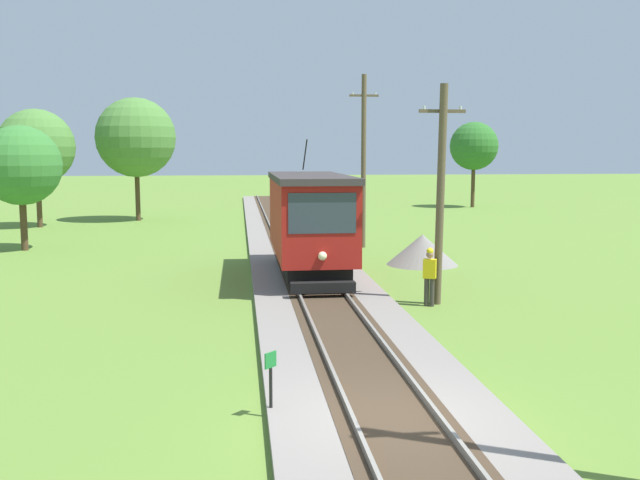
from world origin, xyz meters
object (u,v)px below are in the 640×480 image
at_px(utility_pole_near_tram, 441,193).
at_px(trackside_signal_marker, 271,381).
at_px(red_tram, 309,220).
at_px(tree_right_near, 474,146).
at_px(tree_left_far, 136,138).
at_px(tree_right_far, 21,166).
at_px(track_worker, 430,274).
at_px(utility_pole_mid, 364,160).
at_px(tree_left_near, 36,147).
at_px(gravel_pile, 422,250).

distance_m(utility_pole_near_tram, trackside_signal_marker, 10.51).
distance_m(red_tram, utility_pole_near_tram, 6.06).
bearing_deg(red_tram, tree_right_near, 61.84).
height_order(tree_left_far, tree_right_far, tree_left_far).
height_order(utility_pole_near_tram, tree_right_far, utility_pole_near_tram).
xyz_separation_m(tree_right_near, tree_right_far, (-29.70, -22.81, -1.10)).
bearing_deg(trackside_signal_marker, track_worker, 58.41).
height_order(utility_pole_mid, trackside_signal_marker, utility_pole_mid).
distance_m(tree_left_near, tree_left_far, 6.58).
xyz_separation_m(trackside_signal_marker, tree_right_far, (-10.62, 22.41, 3.33)).
bearing_deg(trackside_signal_marker, red_tram, 81.36).
bearing_deg(tree_right_far, tree_left_far, 76.86).
bearing_deg(red_tram, tree_left_far, 111.89).
relative_size(gravel_pile, tree_right_far, 0.50).
relative_size(utility_pole_mid, tree_left_near, 1.14).
xyz_separation_m(tree_left_near, tree_right_far, (2.15, -10.58, -0.94)).
xyz_separation_m(utility_pole_mid, track_worker, (-0.32, -13.19, -3.26)).
distance_m(utility_pole_near_tram, tree_right_near, 39.16).
distance_m(tree_left_near, tree_right_near, 34.11).
distance_m(track_worker, tree_right_far, 21.32).
relative_size(trackside_signal_marker, gravel_pile, 0.40).
bearing_deg(tree_right_near, gravel_pile, -112.54).
xyz_separation_m(red_tram, utility_pole_near_tram, (3.46, -4.83, 1.21)).
bearing_deg(utility_pole_mid, trackside_signal_marker, -104.26).
bearing_deg(utility_pole_near_tram, red_tram, 125.60).
distance_m(tree_right_near, tree_right_far, 37.46).
height_order(trackside_signal_marker, tree_right_far, tree_right_far).
relative_size(utility_pole_near_tram, tree_left_near, 0.91).
distance_m(track_worker, tree_left_near, 30.68).
xyz_separation_m(trackside_signal_marker, tree_left_far, (-7.31, 36.59, 4.91)).
distance_m(trackside_signal_marker, tree_right_near, 49.27).
bearing_deg(gravel_pile, utility_pole_near_tram, -101.25).
distance_m(gravel_pile, tree_right_far, 19.01).
relative_size(tree_right_near, tree_right_far, 1.21).
bearing_deg(gravel_pile, tree_right_far, 160.26).
height_order(tree_right_near, tree_left_far, tree_left_far).
relative_size(tree_left_near, tree_right_far, 1.23).
bearing_deg(tree_left_far, red_tram, -68.11).
height_order(utility_pole_mid, tree_right_near, utility_pole_mid).
relative_size(utility_pole_near_tram, trackside_signal_marker, 5.61).
xyz_separation_m(gravel_pile, tree_right_far, (-17.61, 6.32, 3.37)).
relative_size(red_tram, tree_left_near, 1.18).
bearing_deg(track_worker, tree_right_near, 2.95).
bearing_deg(tree_right_near, red_tram, -118.16).
xyz_separation_m(track_worker, tree_right_near, (13.92, 36.82, 4.12)).
relative_size(tree_right_near, tree_left_far, 0.87).
relative_size(utility_pole_mid, tree_left_far, 1.01).
bearing_deg(track_worker, tree_left_near, 59.76).
height_order(trackside_signal_marker, track_worker, track_worker).
bearing_deg(tree_left_near, red_tram, -52.99).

